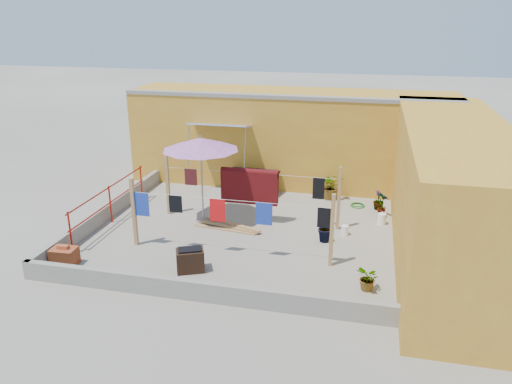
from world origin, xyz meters
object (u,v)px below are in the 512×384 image
brick_stack (64,256)px  water_jug_b (345,230)px  patio_umbrella (201,144)px  water_jug_a (382,219)px  plant_back_a (331,186)px  white_basin (219,291)px  outdoor_table (253,173)px  brazier (190,260)px  green_hose (358,205)px

brick_stack → water_jug_b: size_ratio=1.95×
patio_umbrella → brick_stack: 4.52m
water_jug_b → brick_stack: bearing=-153.1°
water_jug_a → plant_back_a: (-1.61, 1.79, 0.27)m
white_basin → water_jug_a: water_jug_a is taller
plant_back_a → water_jug_a: bearing=-48.1°
water_jug_b → plant_back_a: size_ratio=0.36×
outdoor_table → plant_back_a: plant_back_a is taller
white_basin → water_jug_b: 4.38m
brick_stack → outdoor_table: bearing=62.2°
patio_umbrella → brazier: bearing=-77.0°
brick_stack → green_hose: (6.64, 5.52, -0.19)m
patio_umbrella → green_hose: size_ratio=5.90×
patio_umbrella → white_basin: 4.56m
brazier → white_basin: size_ratio=1.57×
brick_stack → white_basin: brick_stack is taller
outdoor_table → brazier: outdoor_table is taller
white_basin → water_jug_a: 5.74m
water_jug_b → white_basin: bearing=-124.0°
brick_stack → green_hose: 8.64m
outdoor_table → water_jug_a: (4.18, -1.79, -0.52)m
patio_umbrella → plant_back_a: 4.75m
white_basin → water_jug_b: water_jug_b is taller
patio_umbrella → brick_stack: patio_umbrella is taller
patio_umbrella → green_hose: 5.34m
water_jug_a → white_basin: bearing=-126.5°
brick_stack → water_jug_a: brick_stack is taller
green_hose → water_jug_a: bearing=-60.8°
patio_umbrella → water_jug_b: bearing=-0.2°
patio_umbrella → plant_back_a: (3.40, 2.76, -1.86)m
water_jug_a → patio_umbrella: bearing=-169.0°
brazier → white_basin: bearing=-40.2°
outdoor_table → plant_back_a: (2.58, -0.00, -0.26)m
patio_umbrella → water_jug_b: 4.57m
water_jug_b → patio_umbrella: bearing=179.8°
green_hose → plant_back_a: 1.10m
plant_back_a → water_jug_b: bearing=-77.1°
patio_umbrella → outdoor_table: patio_umbrella is taller
patio_umbrella → white_basin: bearing=-66.5°
water_jug_a → water_jug_b: water_jug_a is taller
outdoor_table → green_hose: (3.47, -0.50, -0.66)m
brazier → green_hose: bearing=54.7°
water_jug_a → plant_back_a: bearing=131.9°
water_jug_a → water_jug_b: 1.38m
patio_umbrella → green_hose: bearing=27.7°
patio_umbrella → white_basin: patio_umbrella is taller
water_jug_a → plant_back_a: plant_back_a is taller
brick_stack → water_jug_b: 7.17m
outdoor_table → patio_umbrella: bearing=-106.6°
patio_umbrella → water_jug_a: size_ratio=7.32×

